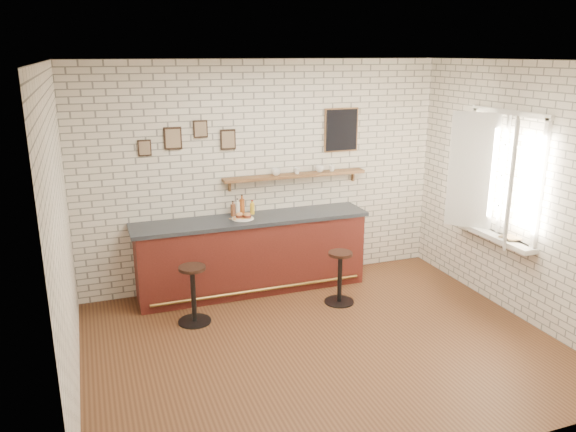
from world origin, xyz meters
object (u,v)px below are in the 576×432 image
at_px(ciabatta_sandwich, 243,215).
at_px(bar_stool_left, 193,293).
at_px(bitters_bottle_brown, 233,210).
at_px(book_lower, 506,239).
at_px(shelf_cup_b, 297,171).
at_px(shelf_cup_d, 332,168).
at_px(shelf_cup_c, 320,169).
at_px(condiment_bottle_yellow, 252,208).
at_px(bitters_bottle_white, 238,209).
at_px(sandwich_plate, 243,219).
at_px(bitters_bottle_amber, 242,207).
at_px(bar_stool_right, 340,276).
at_px(shelf_cup_a, 276,172).
at_px(bar_counter, 252,254).
at_px(book_upper, 506,237).

xyz_separation_m(ciabatta_sandwich, bar_stool_left, (-0.81, -0.66, -0.68)).
relative_size(bitters_bottle_brown, book_lower, 0.92).
bearing_deg(shelf_cup_b, shelf_cup_d, -44.24).
height_order(shelf_cup_c, book_lower, shelf_cup_c).
distance_m(condiment_bottle_yellow, shelf_cup_d, 1.25).
height_order(bitters_bottle_white, bar_stool_left, bitters_bottle_white).
xyz_separation_m(ciabatta_sandwich, book_lower, (2.78, -1.65, -0.12)).
relative_size(sandwich_plate, bitters_bottle_amber, 1.01).
height_order(ciabatta_sandwich, bitters_bottle_brown, bitters_bottle_brown).
bearing_deg(ciabatta_sandwich, shelf_cup_c, 10.84).
relative_size(bar_stool_right, shelf_cup_d, 7.59).
relative_size(bitters_bottle_white, shelf_cup_c, 1.94).
distance_m(shelf_cup_a, shelf_cup_d, 0.82).
height_order(bitters_bottle_white, shelf_cup_d, shelf_cup_d).
bearing_deg(bar_stool_right, bitters_bottle_brown, 140.27).
bearing_deg(bar_counter, shelf_cup_d, 9.32).
height_order(bar_stool_right, shelf_cup_d, shelf_cup_d).
bearing_deg(shelf_cup_d, shelf_cup_c, 151.76).
xyz_separation_m(condiment_bottle_yellow, shelf_cup_c, (0.98, 0.04, 0.46)).
height_order(ciabatta_sandwich, bar_stool_left, ciabatta_sandwich).
xyz_separation_m(bitters_bottle_brown, book_lower, (2.87, -1.84, -0.15)).
distance_m(bitters_bottle_brown, shelf_cup_b, 1.02).
distance_m(bitters_bottle_white, bar_stool_left, 1.36).
bearing_deg(bar_stool_right, shelf_cup_d, 72.72).
height_order(shelf_cup_b, shelf_cup_d, same).
bearing_deg(book_upper, bitters_bottle_white, 173.28).
distance_m(bar_stool_right, book_lower, 2.05).
relative_size(ciabatta_sandwich, book_lower, 1.00).
distance_m(bitters_bottle_brown, bitters_bottle_white, 0.07).
bearing_deg(bar_stool_right, bitters_bottle_white, 138.61).
bearing_deg(shelf_cup_a, shelf_cup_c, 4.47).
height_order(condiment_bottle_yellow, bar_stool_right, condiment_bottle_yellow).
bearing_deg(shelf_cup_a, shelf_cup_b, 4.47).
distance_m(shelf_cup_b, book_upper, 2.76).
distance_m(shelf_cup_a, shelf_cup_c, 0.63).
bearing_deg(shelf_cup_d, bar_stool_right, -135.52).
xyz_separation_m(bar_stool_left, shelf_cup_c, (1.96, 0.88, 1.17)).
xyz_separation_m(bar_counter, bar_stool_right, (0.92, -0.77, -0.14)).
distance_m(shelf_cup_b, shelf_cup_c, 0.33).
bearing_deg(bitters_bottle_amber, bitters_bottle_brown, 180.00).
bearing_deg(shelf_cup_c, bar_counter, 105.10).
xyz_separation_m(bar_stool_right, shelf_cup_b, (-0.22, 0.97, 1.18)).
distance_m(bitters_bottle_brown, condiment_bottle_yellow, 0.26).
bearing_deg(bitters_bottle_white, bitters_bottle_amber, 0.00).
bearing_deg(bar_stool_left, book_upper, -15.28).
relative_size(condiment_bottle_yellow, bar_stool_left, 0.27).
bearing_deg(shelf_cup_c, shelf_cup_b, 94.16).
bearing_deg(bar_stool_right, bar_counter, 140.16).
relative_size(condiment_bottle_yellow, book_upper, 0.87).
relative_size(bitters_bottle_white, book_upper, 1.05).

